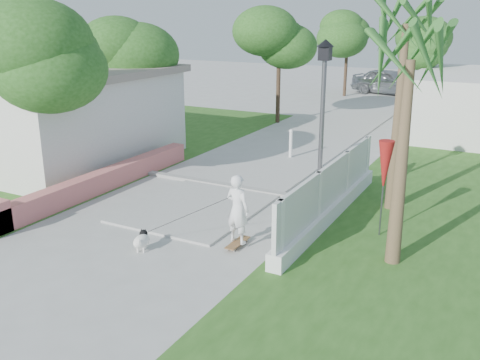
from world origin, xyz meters
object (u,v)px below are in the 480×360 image
Objects in this scene: patio_umbrella at (385,167)px; skateboarder at (199,214)px; dog at (142,240)px; bollard at (291,143)px; street_lamp at (322,120)px; parked_car at (390,82)px.

patio_umbrella is 1.10× the size of skateboarder.
skateboarder is at bearing -144.13° from patio_umbrella.
bollard is at bearing 66.08° from dog.
bollard is at bearing 120.96° from street_lamp.
dog is at bearing 47.80° from skateboarder.
patio_umbrella is 3.88× the size of dog.
street_lamp is 0.91× the size of parked_car.
dog is (-2.56, -4.30, -2.19)m from street_lamp.
street_lamp reaches higher than parked_car.
street_lamp reaches higher than patio_umbrella.
dog is at bearing -163.21° from parked_car.
patio_umbrella is at bearing -27.76° from street_lamp.
skateboarder is 1.38m from dog.
parked_car is (-1.74, 25.81, 0.08)m from skateboarder.
street_lamp is 4.18m from skateboarder.
parked_car is at bearing 91.92° from bollard.
parked_car is (-0.60, 17.81, 0.25)m from bollard.
bollard reaches higher than dog.
bollard is 1.84× the size of dog.
bollard is 8.08m from skateboarder.
street_lamp is 2.13× the size of skateboarder.
skateboarder reaches higher than parked_car.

